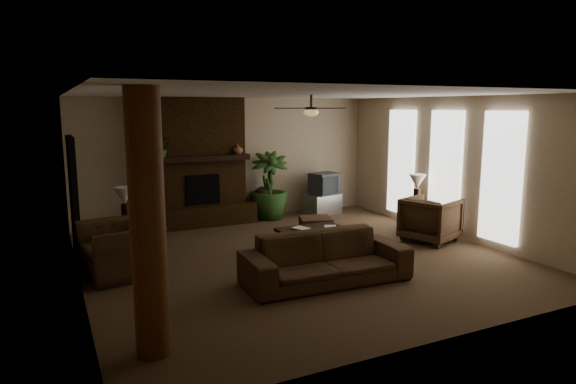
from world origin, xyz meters
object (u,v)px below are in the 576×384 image
log_column (148,225)px  ottoman (315,227)px  floor_plant (269,200)px  lamp_left (125,198)px  lamp_right (417,184)px  coffee_table (312,232)px  tv_stand (323,204)px  floor_vase (262,201)px  side_table_left (126,239)px  armchair_right (431,217)px  sofa (326,251)px  side_table_right (416,218)px  armchair_left (120,240)px

log_column → ottoman: 5.39m
floor_plant → lamp_left: 3.78m
lamp_right → coffee_table: bearing=-170.8°
floor_plant → lamp_left: bearing=-156.8°
coffee_table → tv_stand: bearing=56.7°
floor_vase → lamp_right: 3.54m
tv_stand → side_table_left: bearing=-177.9°
coffee_table → side_table_left: (-3.05, 1.32, -0.10)m
ottoman → floor_plant: (-0.15, 1.97, 0.24)m
armchair_right → floor_plant: armchair_right is taller
armchair_right → ottoman: (-1.85, 1.27, -0.28)m
floor_plant → lamp_left: (-3.44, -1.47, 0.56)m
ottoman → sofa: bearing=-115.7°
side_table_right → lamp_right: size_ratio=0.85×
tv_stand → lamp_left: lamp_left is taller
armchair_left → lamp_right: size_ratio=1.90×
armchair_right → tv_stand: size_ratio=1.12×
armchair_right → side_table_right: armchair_right is taller
lamp_left → tv_stand: bearing=15.7°
ottoman → side_table_left: (-3.62, 0.44, 0.08)m
floor_plant → side_table_left: bearing=-156.2°
log_column → armchair_left: size_ratio=2.26×
log_column → lamp_right: (6.10, 3.07, -0.40)m
floor_vase → side_table_left: bearing=-154.8°
armchair_left → coffee_table: armchair_left is taller
floor_plant → side_table_left: (-3.46, -1.52, -0.16)m
side_table_left → lamp_left: bearing=61.5°
sofa → armchair_right: (2.99, 1.11, -0.01)m
lamp_right → floor_vase: bearing=135.8°
ottoman → side_table_left: 3.64m
log_column → tv_stand: log_column is taller
coffee_table → side_table_left: side_table_left is taller
ottoman → lamp_right: size_ratio=0.92×
log_column → ottoman: (3.91, 3.51, -1.20)m
side_table_right → floor_vase: bearing=135.7°
coffee_table → lamp_left: lamp_left is taller
log_column → ottoman: log_column is taller
floor_vase → lamp_left: bearing=-155.4°
coffee_table → floor_vase: 2.89m
tv_stand → side_table_left: (-4.84, -1.41, 0.03)m
side_table_right → lamp_left: bearing=170.7°
ottoman → side_table_left: size_ratio=1.09×
tv_stand → lamp_left: (-4.82, -1.35, 0.75)m
lamp_left → sofa: bearing=-49.6°
floor_plant → side_table_left: floor_plant is taller
floor_plant → side_table_right: 3.37m
lamp_right → tv_stand: bearing=112.8°
floor_vase → log_column: bearing=-123.2°
coffee_table → floor_plant: 2.88m
coffee_table → armchair_right: bearing=-9.0°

